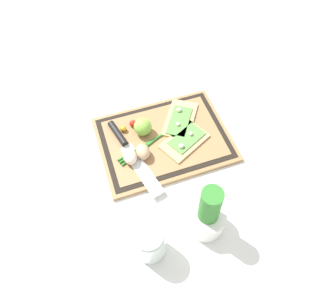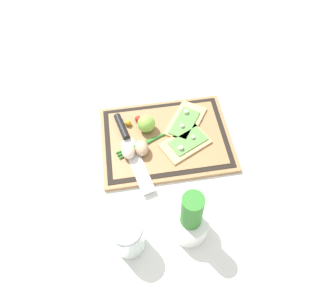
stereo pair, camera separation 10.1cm
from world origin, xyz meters
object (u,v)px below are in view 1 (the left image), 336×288
object	(u,v)px
pizza_slice_near	(180,119)
cherry_tomato_red	(133,123)
lime	(143,127)
sauce_jar	(150,243)
herb_pot	(208,216)
cherry_tomato_yellow	(123,129)
knife	(125,145)
egg_brown	(143,152)
egg_pink	(130,157)
pizza_slice_far	(185,141)

from	to	relation	value
pizza_slice_near	cherry_tomato_red	world-z (taller)	pizza_slice_near
lime	sauce_jar	world-z (taller)	sauce_jar
lime	herb_pot	world-z (taller)	herb_pot
cherry_tomato_yellow	sauce_jar	distance (m)	0.39
knife	egg_brown	xyz separation A→B (m)	(-0.04, 0.05, 0.01)
cherry_tomato_red	herb_pot	world-z (taller)	herb_pot
cherry_tomato_red	sauce_jar	xyz separation A→B (m)	(0.07, 0.40, 0.02)
pizza_slice_near	herb_pot	xyz separation A→B (m)	(0.06, 0.36, 0.04)
cherry_tomato_yellow	herb_pot	size ratio (longest dim) A/B	0.11
pizza_slice_near	egg_pink	world-z (taller)	egg_pink
knife	cherry_tomato_red	xyz separation A→B (m)	(-0.04, -0.07, 0.00)
cherry_tomato_red	knife	bearing A→B (deg)	58.18
pizza_slice_far	cherry_tomato_red	size ratio (longest dim) A/B	7.71
knife	sauce_jar	size ratio (longest dim) A/B	2.66
cherry_tomato_yellow	sauce_jar	xyz separation A→B (m)	(0.03, 0.39, 0.02)
sauce_jar	herb_pot	bearing A→B (deg)	-175.13
egg_brown	sauce_jar	bearing A→B (deg)	76.95
egg_brown	cherry_tomato_red	bearing A→B (deg)	-90.73
cherry_tomato_red	herb_pot	size ratio (longest dim) A/B	0.12
pizza_slice_near	pizza_slice_far	xyz separation A→B (m)	(0.02, 0.09, 0.00)
pizza_slice_far	herb_pot	world-z (taller)	herb_pot
pizza_slice_far	cherry_tomato_yellow	bearing A→B (deg)	-31.55
knife	herb_pot	distance (m)	0.35
pizza_slice_near	egg_pink	bearing A→B (deg)	26.52
pizza_slice_far	knife	size ratio (longest dim) A/B	0.57
herb_pot	egg_brown	bearing A→B (deg)	-69.80
lime	cherry_tomato_red	distance (m)	0.05
egg_pink	sauce_jar	xyz separation A→B (m)	(0.02, 0.27, 0.01)
pizza_slice_near	pizza_slice_far	size ratio (longest dim) A/B	1.05
pizza_slice_near	cherry_tomato_yellow	bearing A→B (deg)	-5.86
sauce_jar	pizza_slice_near	bearing A→B (deg)	-120.60
cherry_tomato_red	herb_pot	distance (m)	0.40
pizza_slice_near	cherry_tomato_red	bearing A→B (deg)	-10.80
knife	egg_brown	size ratio (longest dim) A/B	5.55
pizza_slice_far	cherry_tomato_red	xyz separation A→B (m)	(0.14, -0.12, 0.01)
egg_brown	cherry_tomato_yellow	world-z (taller)	egg_brown
pizza_slice_far	herb_pot	distance (m)	0.28
pizza_slice_near	sauce_jar	size ratio (longest dim) A/B	1.60
egg_brown	sauce_jar	xyz separation A→B (m)	(0.06, 0.28, 0.01)
pizza_slice_near	cherry_tomato_yellow	distance (m)	0.19
pizza_slice_far	cherry_tomato_red	distance (m)	0.18
pizza_slice_far	egg_brown	xyz separation A→B (m)	(0.14, 0.01, 0.02)
cherry_tomato_yellow	cherry_tomato_red	bearing A→B (deg)	-164.04
knife	cherry_tomato_yellow	bearing A→B (deg)	-98.92
pizza_slice_far	sauce_jar	bearing A→B (deg)	54.31
pizza_slice_far	cherry_tomato_red	world-z (taller)	pizza_slice_far
cherry_tomato_yellow	sauce_jar	size ratio (longest dim) A/B	0.18
cherry_tomato_red	egg_pink	bearing A→B (deg)	71.34
pizza_slice_far	cherry_tomato_yellow	distance (m)	0.20
knife	egg_pink	distance (m)	0.06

